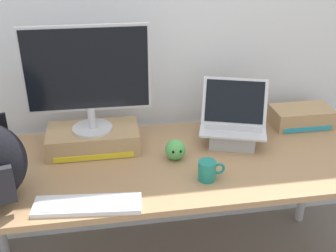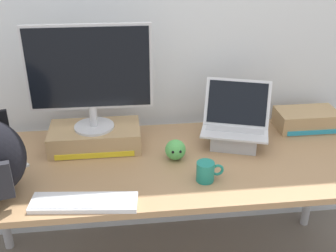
# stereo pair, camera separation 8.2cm
# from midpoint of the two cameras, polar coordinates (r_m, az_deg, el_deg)

# --- Properties ---
(back_wall) EXTENTS (7.00, 0.10, 2.60)m
(back_wall) POSITION_cam_midpoint_polar(r_m,az_deg,el_deg) (2.20, -3.19, 14.79)
(back_wall) COLOR silver
(back_wall) RESTS_ON ground
(desk) EXTENTS (1.94, 0.75, 0.73)m
(desk) POSITION_cam_midpoint_polar(r_m,az_deg,el_deg) (2.00, -1.18, -6.28)
(desk) COLOR #A87F56
(desk) RESTS_ON ground
(toner_box_yellow) EXTENTS (0.44, 0.24, 0.11)m
(toner_box_yellow) POSITION_cam_midpoint_polar(r_m,az_deg,el_deg) (2.08, -11.27, -1.75)
(toner_box_yellow) COLOR tan
(toner_box_yellow) RESTS_ON desk
(desktop_monitor) EXTENTS (0.57, 0.19, 0.50)m
(desktop_monitor) POSITION_cam_midpoint_polar(r_m,az_deg,el_deg) (1.94, -12.13, 6.75)
(desktop_monitor) COLOR silver
(desktop_monitor) RESTS_ON toner_box_yellow
(open_laptop) EXTENTS (0.38, 0.33, 0.30)m
(open_laptop) POSITION_cam_midpoint_polar(r_m,az_deg,el_deg) (2.11, 7.73, -0.51)
(open_laptop) COLOR #ADADB2
(open_laptop) RESTS_ON desk
(external_keyboard) EXTENTS (0.43, 0.16, 0.02)m
(external_keyboard) POSITION_cam_midpoint_polar(r_m,az_deg,el_deg) (1.71, -12.31, -10.50)
(external_keyboard) COLOR white
(external_keyboard) RESTS_ON desk
(coffee_mug) EXTENTS (0.12, 0.08, 0.09)m
(coffee_mug) POSITION_cam_midpoint_polar(r_m,az_deg,el_deg) (1.81, 4.17, -6.10)
(coffee_mug) COLOR #1E7F70
(coffee_mug) RESTS_ON desk
(cell_phone) EXTENTS (0.14, 0.16, 0.01)m
(cell_phone) POSITION_cam_midpoint_polar(r_m,az_deg,el_deg) (2.06, -21.48, -5.09)
(cell_phone) COLOR silver
(cell_phone) RESTS_ON desk
(plush_toy) EXTENTS (0.10, 0.10, 0.10)m
(plush_toy) POSITION_cam_midpoint_polar(r_m,az_deg,el_deg) (1.95, -0.20, -3.25)
(plush_toy) COLOR #56B256
(plush_toy) RESTS_ON desk
(toner_box_cyan) EXTENTS (0.32, 0.18, 0.10)m
(toner_box_cyan) POSITION_cam_midpoint_polar(r_m,az_deg,el_deg) (2.37, 16.81, 1.24)
(toner_box_cyan) COLOR tan
(toner_box_cyan) RESTS_ON desk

